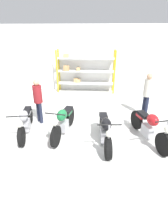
{
  "coord_description": "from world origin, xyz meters",
  "views": [
    {
      "loc": [
        0.38,
        -4.98,
        3.14
      ],
      "look_at": [
        0.0,
        0.4,
        0.7
      ],
      "focal_mm": 28.0,
      "sensor_mm": 36.0,
      "label": 1
    }
  ],
  "objects_px": {
    "motorcycle_black": "(105,130)",
    "person_browsing": "(38,98)",
    "shelving_rack": "(84,70)",
    "motorcycle_red": "(150,127)",
    "person_near_rack": "(147,92)",
    "motorcycle_silver": "(25,121)",
    "motorcycle_green": "(63,121)"
  },
  "relations": [
    {
      "from": "motorcycle_green",
      "to": "person_near_rack",
      "type": "xyz_separation_m",
      "value": [
        3.07,
        1.73,
        0.53
      ]
    },
    {
      "from": "motorcycle_green",
      "to": "person_near_rack",
      "type": "height_order",
      "value": "person_near_rack"
    },
    {
      "from": "motorcycle_black",
      "to": "motorcycle_red",
      "type": "distance_m",
      "value": 1.41
    },
    {
      "from": "person_near_rack",
      "to": "motorcycle_black",
      "type": "bearing_deg",
      "value": 31.92
    },
    {
      "from": "motorcycle_black",
      "to": "person_near_rack",
      "type": "height_order",
      "value": "person_near_rack"
    },
    {
      "from": "motorcycle_silver",
      "to": "person_near_rack",
      "type": "height_order",
      "value": "person_near_rack"
    },
    {
      "from": "motorcycle_silver",
      "to": "motorcycle_black",
      "type": "bearing_deg",
      "value": 70.51
    },
    {
      "from": "motorcycle_green",
      "to": "motorcycle_black",
      "type": "height_order",
      "value": "motorcycle_green"
    },
    {
      "from": "motorcycle_black",
      "to": "motorcycle_red",
      "type": "bearing_deg",
      "value": 95.62
    },
    {
      "from": "motorcycle_silver",
      "to": "motorcycle_green",
      "type": "distance_m",
      "value": 1.29
    },
    {
      "from": "motorcycle_silver",
      "to": "motorcycle_black",
      "type": "relative_size",
      "value": 1.01
    },
    {
      "from": "shelving_rack",
      "to": "person_browsing",
      "type": "xyz_separation_m",
      "value": [
        -1.39,
        -4.02,
        -0.26
      ]
    },
    {
      "from": "motorcycle_black",
      "to": "shelving_rack",
      "type": "bearing_deg",
      "value": -173.44
    },
    {
      "from": "motorcycle_black",
      "to": "person_browsing",
      "type": "distance_m",
      "value": 2.78
    },
    {
      "from": "shelving_rack",
      "to": "motorcycle_silver",
      "type": "xyz_separation_m",
      "value": [
        -1.61,
        -4.87,
        -0.79
      ]
    },
    {
      "from": "motorcycle_red",
      "to": "motorcycle_green",
      "type": "bearing_deg",
      "value": -109.87
    },
    {
      "from": "motorcycle_green",
      "to": "motorcycle_red",
      "type": "distance_m",
      "value": 2.74
    },
    {
      "from": "motorcycle_black",
      "to": "motorcycle_green",
      "type": "bearing_deg",
      "value": -110.6
    },
    {
      "from": "motorcycle_green",
      "to": "person_near_rack",
      "type": "relative_size",
      "value": 1.16
    },
    {
      "from": "motorcycle_black",
      "to": "person_near_rack",
      "type": "xyz_separation_m",
      "value": [
        1.71,
        2.12,
        0.6
      ]
    },
    {
      "from": "motorcycle_black",
      "to": "person_near_rack",
      "type": "bearing_deg",
      "value": 136.54
    },
    {
      "from": "motorcycle_silver",
      "to": "person_browsing",
      "type": "height_order",
      "value": "person_browsing"
    },
    {
      "from": "motorcycle_silver",
      "to": "motorcycle_black",
      "type": "distance_m",
      "value": 2.67
    },
    {
      "from": "shelving_rack",
      "to": "motorcycle_red",
      "type": "distance_m",
      "value": 5.63
    },
    {
      "from": "motorcycle_green",
      "to": "motorcycle_red",
      "type": "bearing_deg",
      "value": 97.0
    },
    {
      "from": "motorcycle_green",
      "to": "motorcycle_black",
      "type": "relative_size",
      "value": 0.99
    },
    {
      "from": "motorcycle_green",
      "to": "person_browsing",
      "type": "xyz_separation_m",
      "value": [
        -1.07,
        0.87,
        0.46
      ]
    },
    {
      "from": "motorcycle_silver",
      "to": "person_browsing",
      "type": "relative_size",
      "value": 1.25
    },
    {
      "from": "motorcycle_silver",
      "to": "shelving_rack",
      "type": "bearing_deg",
      "value": 150.97
    },
    {
      "from": "shelving_rack",
      "to": "motorcycle_silver",
      "type": "relative_size",
      "value": 1.56
    },
    {
      "from": "motorcycle_green",
      "to": "person_browsing",
      "type": "distance_m",
      "value": 1.45
    },
    {
      "from": "motorcycle_black",
      "to": "person_browsing",
      "type": "bearing_deg",
      "value": -121.94
    }
  ]
}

